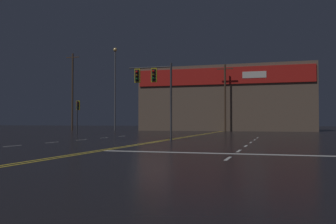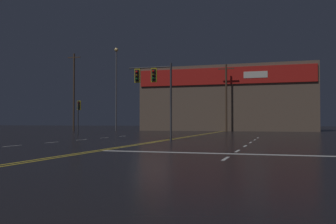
% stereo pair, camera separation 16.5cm
% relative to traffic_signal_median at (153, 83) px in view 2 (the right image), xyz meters
% --- Properties ---
extents(ground_plane, '(200.00, 200.00, 0.00)m').
position_rel_traffic_signal_median_xyz_m(ground_plane, '(0.71, -2.40, -4.03)').
color(ground_plane, black).
extents(road_markings, '(17.68, 60.00, 0.01)m').
position_rel_traffic_signal_median_xyz_m(road_markings, '(2.00, -3.92, -4.03)').
color(road_markings, gold).
rests_on(road_markings, ground).
extents(traffic_signal_median, '(3.16, 0.36, 5.34)m').
position_rel_traffic_signal_median_xyz_m(traffic_signal_median, '(0.00, 0.00, 0.00)').
color(traffic_signal_median, '#38383D').
rests_on(traffic_signal_median, ground).
extents(traffic_signal_corner_northwest, '(0.42, 0.36, 3.54)m').
position_rel_traffic_signal_median_xyz_m(traffic_signal_corner_northwest, '(-12.02, 10.42, -1.43)').
color(traffic_signal_corner_northwest, '#38383D').
rests_on(traffic_signal_corner_northwest, ground).
extents(streetlight_near_right, '(0.56, 0.56, 12.31)m').
position_rel_traffic_signal_median_xyz_m(streetlight_near_right, '(-14.99, 26.14, 3.55)').
color(streetlight_near_right, '#59595E').
rests_on(streetlight_near_right, ground).
extents(building_backdrop, '(25.18, 10.23, 9.39)m').
position_rel_traffic_signal_median_xyz_m(building_backdrop, '(0.71, 32.72, 0.68)').
color(building_backdrop, brown).
rests_on(building_backdrop, ground).
extents(utility_pole_row, '(46.74, 0.26, 12.08)m').
position_rel_traffic_signal_median_xyz_m(utility_pole_row, '(0.45, 26.45, 1.78)').
color(utility_pole_row, '#4C3828').
rests_on(utility_pole_row, ground).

